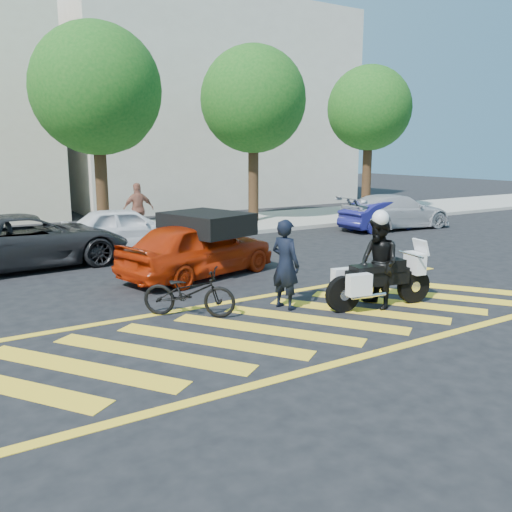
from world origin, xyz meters
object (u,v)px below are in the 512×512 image
red_convertible (198,248)px  parked_far_right (395,211)px  parked_mid_right (126,228)px  bicycle (189,292)px  parked_mid_left (29,241)px  police_motorcycle (378,279)px  officer_bike (285,264)px  parked_right (381,215)px  officer_moto (379,263)px

red_convertible → parked_far_right: size_ratio=0.89×
red_convertible → parked_mid_right: 4.83m
bicycle → red_convertible: size_ratio=0.43×
red_convertible → parked_mid_left: (-3.46, 3.42, 0.01)m
police_motorcycle → parked_mid_left: parked_mid_left is taller
bicycle → parked_mid_right: (1.33, 7.74, 0.20)m
officer_bike → parked_right: 11.67m
officer_bike → red_convertible: officer_bike is taller
parked_far_right → parked_right: bearing=95.2°
red_convertible → parked_right: bearing=-86.5°
officer_bike → parked_right: size_ratio=0.51×
police_motorcycle → officer_bike: bearing=159.0°
red_convertible → bicycle: bearing=135.2°
parked_right → officer_bike: bearing=122.8°
officer_moto → parked_right: 11.07m
parked_mid_left → red_convertible: bearing=-139.3°
officer_bike → red_convertible: bearing=-10.8°
parked_mid_left → officer_bike: bearing=-156.0°
officer_bike → parked_mid_right: officer_bike is taller
parked_far_right → officer_moto: bearing=137.6°
officer_moto → parked_far_right: 11.64m
officer_bike → bicycle: size_ratio=1.01×
police_motorcycle → parked_mid_left: (-5.39, 7.83, 0.15)m
bicycle → parked_mid_left: (-1.85, 6.34, 0.26)m
parked_right → bicycle: bearing=116.0°
bicycle → red_convertible: red_convertible is taller
officer_bike → parked_mid_right: 8.29m
parked_mid_right → parked_right: parked_mid_right is taller
officer_moto → parked_far_right: size_ratio=0.39×
parked_mid_left → parked_far_right: (13.98, -0.00, -0.04)m
officer_bike → parked_far_right: size_ratio=0.38×
parked_mid_right → parked_far_right: bearing=-91.7°
red_convertible → police_motorcycle: bearing=-172.3°
officer_bike → parked_far_right: bearing=-71.6°
police_motorcycle → bicycle: bearing=166.5°
police_motorcycle → red_convertible: size_ratio=0.57×
parked_mid_left → parked_right: parked_mid_left is taller
officer_moto → parked_right: (7.80, 7.84, -0.34)m
police_motorcycle → parked_right: (7.79, 7.83, 0.00)m
officer_moto → parked_mid_right: (-2.20, 9.24, -0.25)m
parked_mid_left → parked_far_right: parked_mid_left is taller
officer_bike → parked_mid_left: 7.83m
police_motorcycle → parked_far_right: bearing=51.8°
officer_moto → parked_right: size_ratio=0.52×
officer_moto → police_motorcycle: bearing=120.3°
police_motorcycle → parked_right: bearing=54.6°
parked_mid_right → parked_mid_left: bearing=119.5°
red_convertible → parked_mid_left: size_ratio=0.80×
bicycle → parked_mid_right: size_ratio=0.45×
parked_mid_right → officer_bike: bearing=-170.4°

